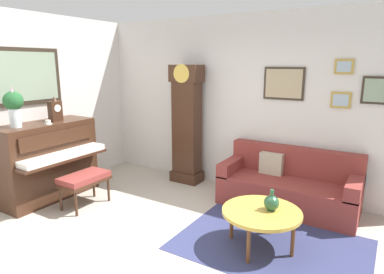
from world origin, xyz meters
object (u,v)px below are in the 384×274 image
mantel_clock (55,110)px  teacup (48,123)px  couch (288,186)px  piano (48,160)px  green_jug (271,203)px  grandfather_clock (187,128)px  coffee_table (262,213)px  flower_vase (14,105)px  piano_bench (84,179)px

mantel_clock → teacup: 0.32m
couch → teacup: size_ratio=16.38×
piano → green_jug: 3.41m
piano → green_jug: size_ratio=6.00×
piano → mantel_clock: 0.78m
grandfather_clock → coffee_table: size_ratio=2.31×
piano → flower_vase: flower_vase is taller
couch → green_jug: 1.23m
mantel_clock → green_jug: size_ratio=1.58×
piano_bench → couch: (2.52, 1.54, -0.09)m
grandfather_clock → couch: size_ratio=1.07×
coffee_table → flower_vase: size_ratio=1.52×
piano_bench → grandfather_clock: size_ratio=0.34×
couch → teacup: (-3.09, -1.64, 0.89)m
piano → coffee_table: size_ratio=1.64×
piano_bench → green_jug: bearing=7.3°
piano → grandfather_clock: 2.26m
coffee_table → couch: bearing=92.4°
coffee_table → mantel_clock: mantel_clock is taller
grandfather_clock → coffee_table: grandfather_clock is taller
grandfather_clock → flower_vase: 2.63m
mantel_clock → flower_vase: (-0.00, -0.64, 0.14)m
grandfather_clock → mantel_clock: size_ratio=5.34×
piano → couch: bearing=26.3°
piano → piano_bench: bearing=4.8°
coffee_table → flower_vase: (-3.30, -0.76, 1.07)m
grandfather_clock → green_jug: bearing=-34.0°
coffee_table → teacup: (-3.15, -0.37, 0.78)m
grandfather_clock → mantel_clock: bearing=-133.2°
grandfather_clock → piano_bench: bearing=-112.7°
piano_bench → mantel_clock: (-0.73, 0.15, 0.94)m
grandfather_clock → flower_vase: grandfather_clock is taller
couch → flower_vase: size_ratio=3.28×
teacup → green_jug: bearing=7.7°
piano_bench → grandfather_clock: 1.89m
flower_vase → green_jug: 3.61m
couch → mantel_clock: (-3.24, -1.39, 1.03)m
grandfather_clock → flower_vase: size_ratio=3.50×
coffee_table → teacup: 3.27m
grandfather_clock → green_jug: 2.40m
piano → couch: (3.24, 1.60, -0.28)m
mantel_clock → green_jug: bearing=3.3°
grandfather_clock → green_jug: grandfather_clock is taller
piano → grandfather_clock: size_ratio=0.71×
couch → mantel_clock: bearing=-156.7°
piano_bench → grandfather_clock: grandfather_clock is taller
grandfather_clock → couch: grandfather_clock is taller
piano → teacup: 0.62m
green_jug → coffee_table: bearing=-142.9°
green_jug → couch: bearing=96.6°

